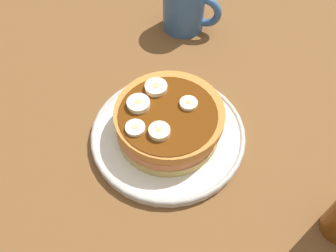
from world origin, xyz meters
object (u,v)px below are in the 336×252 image
banana_slice_1 (135,128)px  banana_slice_2 (162,132)px  pancake_stack (166,122)px  banana_slice_0 (156,87)px  coffee_mug (186,7)px  banana_slice_3 (139,103)px  plate (168,134)px  banana_slice_4 (189,104)px

banana_slice_1 → banana_slice_2: bearing=7.6°
pancake_stack → banana_slice_0: 5.50cm
pancake_stack → banana_slice_1: size_ratio=6.01×
banana_slice_0 → banana_slice_2: same height
pancake_stack → coffee_mug: (-5.44, 26.58, 0.95)cm
banana_slice_0 → banana_slice_1: (-0.13, -8.01, -0.14)cm
banana_slice_3 → banana_slice_1: bearing=-74.6°
banana_slice_0 → coffee_mug: 23.01cm
plate → banana_slice_3: size_ratio=7.05×
banana_slice_1 → banana_slice_4: same height
coffee_mug → banana_slice_1: bearing=-85.7°
banana_slice_2 → coffee_mug: coffee_mug is taller
banana_slice_1 → banana_slice_2: (3.76, 0.50, 0.15)cm
pancake_stack → banana_slice_2: (0.65, -3.73, 2.70)cm
pancake_stack → banana_slice_0: banana_slice_0 is taller
banana_slice_4 → coffee_mug: coffee_mug is taller
coffee_mug → banana_slice_3: bearing=-87.5°
banana_slice_1 → banana_slice_3: (-1.18, 4.28, 0.15)cm
plate → banana_slice_1: 7.65cm
banana_slice_3 → banana_slice_4: 7.35cm
banana_slice_0 → banana_slice_3: same height
banana_slice_1 → banana_slice_3: size_ratio=0.83×
plate → banana_slice_3: 7.27cm
banana_slice_3 → coffee_mug: coffee_mug is taller
plate → banana_slice_3: (-4.62, 0.16, 5.61)cm
banana_slice_2 → banana_slice_3: size_ratio=0.89×
banana_slice_1 → banana_slice_4: (5.75, 6.73, 0.02)cm
banana_slice_0 → banana_slice_3: size_ratio=1.01×
plate → banana_slice_1: bearing=-129.9°
plate → banana_slice_1: size_ratio=8.52×
pancake_stack → plate: bearing=-18.7°
pancake_stack → coffee_mug: coffee_mug is taller
banana_slice_3 → coffee_mug: 26.62cm
banana_slice_3 → banana_slice_4: (6.93, 2.45, -0.13)cm
banana_slice_0 → banana_slice_4: banana_slice_0 is taller
pancake_stack → banana_slice_3: bearing=179.4°
banana_slice_2 → banana_slice_3: (-4.94, 3.78, 0.00)cm
coffee_mug → banana_slice_2: bearing=-78.6°
banana_slice_0 → banana_slice_2: (3.62, -7.50, 0.01)cm
banana_slice_3 → plate: bearing=-2.0°
banana_slice_2 → banana_slice_4: (2.00, 6.23, -0.13)cm
banana_slice_2 → pancake_stack: bearing=99.9°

